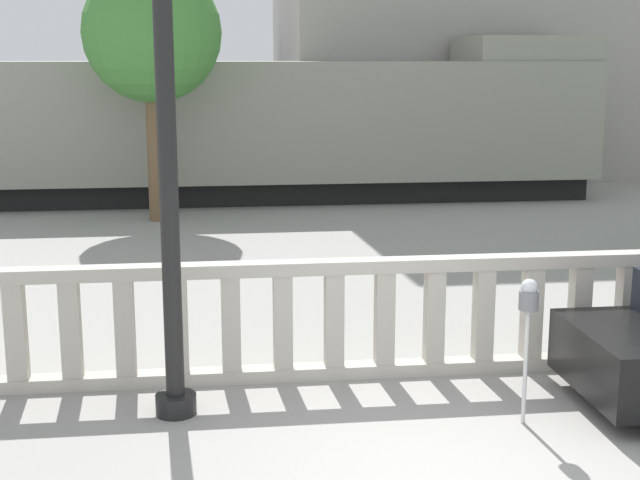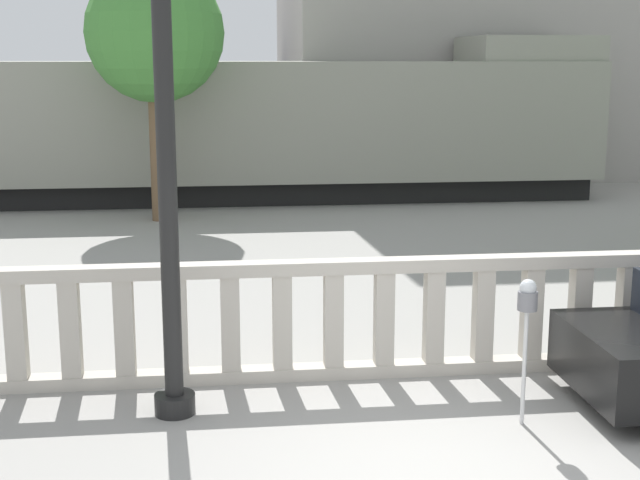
% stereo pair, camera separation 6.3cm
% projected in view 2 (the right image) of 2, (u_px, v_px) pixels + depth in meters
% --- Properties ---
extents(ground_plane, '(160.00, 160.00, 0.00)m').
position_uv_depth(ground_plane, '(438.00, 477.00, 7.40)').
color(ground_plane, gray).
extents(balustrade, '(12.01, 0.24, 1.31)m').
position_uv_depth(balustrade, '(384.00, 318.00, 9.64)').
color(balustrade, '#BCB5A8').
rests_on(balustrade, ground).
extents(lamppost, '(0.40, 0.40, 6.00)m').
position_uv_depth(lamppost, '(164.00, 97.00, 8.11)').
color(lamppost, black).
rests_on(lamppost, ground).
extents(parking_meter, '(0.18, 0.18, 1.42)m').
position_uv_depth(parking_meter, '(527.00, 307.00, 8.25)').
color(parking_meter, silver).
rests_on(parking_meter, ground).
extents(train_near, '(21.16, 3.18, 3.93)m').
position_uv_depth(train_near, '(169.00, 128.00, 21.46)').
color(train_near, black).
rests_on(train_near, ground).
extents(train_far, '(21.96, 2.65, 3.83)m').
position_uv_depth(train_far, '(308.00, 111.00, 29.25)').
color(train_far, black).
rests_on(train_far, ground).
extents(tree_right, '(2.87, 2.87, 5.36)m').
position_uv_depth(tree_right, '(155.00, 35.00, 18.32)').
color(tree_right, brown).
rests_on(tree_right, ground).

